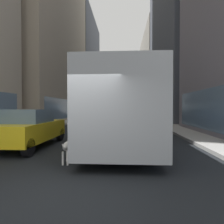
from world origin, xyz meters
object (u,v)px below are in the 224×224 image
car_yellow_taxi (28,128)px  car_red_coupe (131,112)px  transit_bus (122,106)px  car_grey_wagon (123,113)px  car_silver_sedan (109,113)px  dalmatian_dog (68,146)px  car_blue_hatchback (138,116)px

car_yellow_taxi → car_red_coupe: bearing=81.0°
transit_bus → car_red_coupe: (1.60, 32.83, -0.95)m
car_yellow_taxi → car_grey_wagon: bearing=81.3°
transit_bus → car_silver_sedan: size_ratio=2.71×
dalmatian_dog → car_red_coupe: bearing=85.1°
car_silver_sedan → dalmatian_dog: size_ratio=4.42×
car_silver_sedan → car_red_coupe: size_ratio=0.98×
car_yellow_taxi → dalmatian_dog: car_yellow_taxi is taller
car_grey_wagon → car_yellow_taxi: same height
car_yellow_taxi → dalmatian_dog: (2.40, -2.26, -0.31)m
car_yellow_taxi → dalmatian_dog: size_ratio=4.37×
car_silver_sedan → car_yellow_taxi: same height
car_red_coupe → dalmatian_dog: 37.59m
car_grey_wagon → transit_bus: bearing=-90.0°
car_grey_wagon → car_red_coupe: size_ratio=0.99×
transit_bus → car_yellow_taxi: 4.74m
car_silver_sedan → dalmatian_dog: 27.85m
car_grey_wagon → car_yellow_taxi: bearing=-98.7°
car_yellow_taxi → car_silver_sedan: bearing=86.4°
transit_bus → dalmatian_dog: transit_bus is taller
car_silver_sedan → car_grey_wagon: (2.40, 0.61, -0.00)m
transit_bus → car_yellow_taxi: (-4.00, -2.36, -0.95)m
car_silver_sedan → car_yellow_taxi: size_ratio=1.01×
car_silver_sedan → car_red_coupe: (4.00, 9.62, 0.00)m
car_grey_wagon → car_blue_hatchback: size_ratio=0.90×
car_grey_wagon → car_silver_sedan: bearing=-165.8°
transit_bus → car_yellow_taxi: transit_bus is taller
car_silver_sedan → car_blue_hatchback: (4.00, -13.23, 0.00)m
dalmatian_dog → car_silver_sedan: bearing=91.6°
car_silver_sedan → car_grey_wagon: same height
transit_bus → car_red_coupe: 32.89m
transit_bus → car_grey_wagon: (0.00, 23.82, -0.96)m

